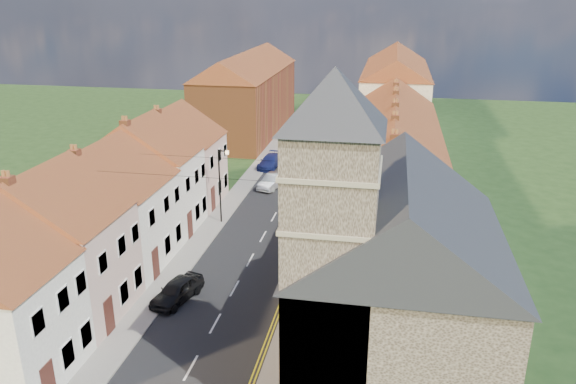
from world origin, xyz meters
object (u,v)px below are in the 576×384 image
at_px(lamppost, 221,181).
at_px(car_far, 270,161).
at_px(car_distant, 308,115).
at_px(church, 390,266).
at_px(car_mid, 273,181).
at_px(pedestrian_right, 330,231).
at_px(car_near, 177,290).

relative_size(lamppost, car_far, 1.33).
bearing_deg(car_distant, church, -93.78).
distance_m(lamppost, car_mid, 9.84).
xyz_separation_m(car_mid, car_distant, (-1.18, 30.11, 0.02)).
bearing_deg(lamppost, pedestrian_right, -14.37).
distance_m(car_distant, pedestrian_right, 42.28).
bearing_deg(pedestrian_right, car_distant, -74.13).
relative_size(church, pedestrian_right, 8.86).
bearing_deg(church, car_near, 159.17).
xyz_separation_m(church, car_distant, (-12.12, 55.94, -5.19)).
xyz_separation_m(car_distant, pedestrian_right, (7.86, -41.54, 0.29)).
height_order(lamppost, pedestrian_right, lamppost).
bearing_deg(car_far, car_mid, -69.27).
relative_size(car_mid, pedestrian_right, 2.36).
height_order(church, car_near, church).
distance_m(church, car_near, 14.21).
relative_size(church, car_near, 3.82).
relative_size(car_distant, pedestrian_right, 2.86).
relative_size(lamppost, car_near, 1.51).
distance_m(car_near, pedestrian_right, 12.63).
distance_m(car_near, car_far, 27.39).
bearing_deg(car_near, pedestrian_right, 65.49).
bearing_deg(church, car_mid, 112.96).
xyz_separation_m(car_near, car_mid, (1.42, 21.12, -0.01)).
relative_size(church, car_distant, 3.09).
relative_size(car_near, car_mid, 0.98).
relative_size(car_near, car_far, 0.88).
xyz_separation_m(lamppost, car_distant, (1.05, 39.26, -2.85)).
relative_size(church, car_far, 3.36).
xyz_separation_m(church, car_near, (-12.36, 4.70, -5.20)).
bearing_deg(pedestrian_right, lamppost, -9.21).
xyz_separation_m(car_near, car_far, (-0.20, 27.38, -0.02)).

